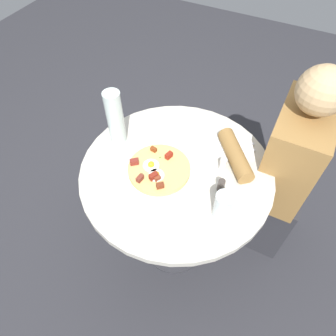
{
  "coord_description": "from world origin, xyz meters",
  "views": [
    {
      "loc": [
        -0.73,
        -0.33,
        1.74
      ],
      "look_at": [
        -0.02,
        0.03,
        0.74
      ],
      "focal_mm": 33.1,
      "sensor_mm": 36.0,
      "label": 1
    }
  ],
  "objects": [
    {
      "name": "ground_plane",
      "position": [
        0.0,
        0.0,
        0.0
      ],
      "size": [
        6.0,
        6.0,
        0.0
      ],
      "primitive_type": "plane",
      "color": "#2D2D33"
    },
    {
      "name": "fork",
      "position": [
        0.24,
        -0.16,
        0.73
      ],
      "size": [
        0.08,
        0.17,
        0.0
      ],
      "primitive_type": "cube",
      "rotation": [
        0.0,
        0.0,
        1.98
      ],
      "color": "silver",
      "rests_on": "napkin"
    },
    {
      "name": "bread_plate",
      "position": [
        0.27,
        0.15,
        0.73
      ],
      "size": [
        0.16,
        0.16,
        0.01
      ],
      "primitive_type": "cylinder",
      "color": "white",
      "rests_on": "dining_table"
    },
    {
      "name": "person_seated",
      "position": [
        0.33,
        -0.41,
        0.51
      ],
      "size": [
        0.49,
        0.47,
        1.14
      ],
      "color": "#2D2D33",
      "rests_on": "ground_plane"
    },
    {
      "name": "breakfast_pizza",
      "position": [
        -0.05,
        0.06,
        0.75
      ],
      "size": [
        0.26,
        0.26,
        0.05
      ],
      "color": "#DEB267",
      "rests_on": "pizza_plate"
    },
    {
      "name": "pizza_plate",
      "position": [
        -0.05,
        0.06,
        0.73
      ],
      "size": [
        0.32,
        0.32,
        0.01
      ],
      "primitive_type": "cylinder",
      "color": "white",
      "rests_on": "dining_table"
    },
    {
      "name": "knife",
      "position": [
        0.21,
        -0.18,
        0.73
      ],
      "size": [
        0.08,
        0.17,
        0.0
      ],
      "primitive_type": "cube",
      "rotation": [
        0.0,
        0.0,
        1.98
      ],
      "color": "silver",
      "rests_on": "napkin"
    },
    {
      "name": "dining_table",
      "position": [
        0.0,
        0.0,
        0.55
      ],
      "size": [
        0.81,
        0.81,
        0.72
      ],
      "color": "beige",
      "rests_on": "ground_plane"
    },
    {
      "name": "napkin",
      "position": [
        0.23,
        -0.17,
        0.73
      ],
      "size": [
        0.2,
        0.21,
        0.0
      ],
      "primitive_type": "cube",
      "rotation": [
        0.0,
        0.0,
        1.98
      ],
      "color": "white",
      "rests_on": "dining_table"
    },
    {
      "name": "salt_shaker",
      "position": [
        0.09,
        -0.17,
        0.75
      ],
      "size": [
        0.03,
        0.03,
        0.06
      ],
      "primitive_type": "cylinder",
      "color": "white",
      "rests_on": "dining_table"
    },
    {
      "name": "water_bottle",
      "position": [
        0.04,
        0.31,
        0.85
      ],
      "size": [
        0.07,
        0.07,
        0.26
      ],
      "primitive_type": "cylinder",
      "color": "silver",
      "rests_on": "dining_table"
    },
    {
      "name": "water_glass",
      "position": [
        -0.12,
        -0.24,
        0.79
      ],
      "size": [
        0.07,
        0.07,
        0.12
      ],
      "primitive_type": "cylinder",
      "color": "silver",
      "rests_on": "dining_table"
    },
    {
      "name": "pepper_shaker",
      "position": [
        -0.01,
        -0.2,
        0.75
      ],
      "size": [
        0.03,
        0.03,
        0.06
      ],
      "primitive_type": "cylinder",
      "color": "#3F3833",
      "rests_on": "dining_table"
    }
  ]
}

